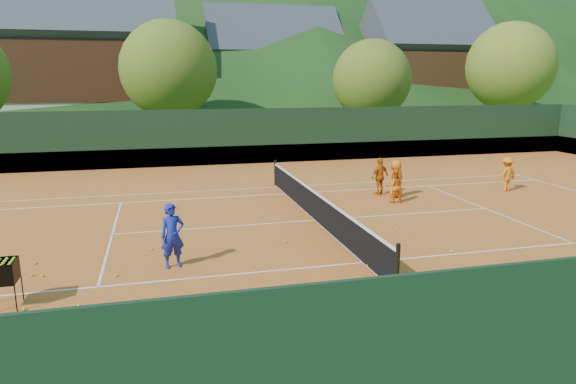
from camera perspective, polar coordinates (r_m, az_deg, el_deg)
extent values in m
plane|color=#2E5219|center=(17.01, 3.09, -3.22)|extent=(400.00, 400.00, 0.00)
cube|color=#C15C1F|center=(17.01, 3.09, -3.19)|extent=(40.00, 24.00, 0.02)
imported|color=#1926A3|center=(12.94, -12.72, -4.76)|extent=(0.66, 0.51, 1.62)
imported|color=orange|center=(19.68, 11.76, 0.68)|extent=(0.66, 0.54, 1.28)
imported|color=orange|center=(20.87, 10.17, 1.72)|extent=(0.95, 0.67, 1.50)
imported|color=orange|center=(20.55, 11.92, 1.46)|extent=(0.82, 0.63, 1.49)
imported|color=orange|center=(23.08, 23.13, 1.84)|extent=(1.02, 0.71, 1.43)
sphere|color=#B7D623|center=(10.70, 8.70, -12.80)|extent=(0.07, 0.07, 0.07)
sphere|color=#B7D623|center=(9.89, -2.75, -14.89)|extent=(0.07, 0.07, 0.07)
sphere|color=#B7D623|center=(14.52, -26.27, -7.09)|extent=(0.07, 0.07, 0.07)
sphere|color=#B7D623|center=(14.57, 17.76, -6.31)|extent=(0.07, 0.07, 0.07)
sphere|color=#B7D623|center=(14.56, -14.96, -6.14)|extent=(0.07, 0.07, 0.07)
sphere|color=#B7D623|center=(14.62, 7.59, -5.74)|extent=(0.07, 0.07, 0.07)
sphere|color=#B7D623|center=(16.24, 11.99, -4.05)|extent=(0.07, 0.07, 0.07)
sphere|color=#B7D623|center=(14.03, 26.87, -7.82)|extent=(0.07, 0.07, 0.07)
sphere|color=#B7D623|center=(16.41, 6.30, -3.67)|extent=(0.07, 0.07, 0.07)
sphere|color=#B7D623|center=(12.94, -18.57, -8.75)|extent=(0.07, 0.07, 0.07)
sphere|color=#B7D623|center=(11.60, -22.22, -11.57)|extent=(0.07, 0.07, 0.07)
sphere|color=#B7D623|center=(13.71, -26.55, -8.25)|extent=(0.07, 0.07, 0.07)
sphere|color=#B7D623|center=(11.88, -27.29, -11.48)|extent=(0.07, 0.07, 0.07)
sphere|color=#B7D623|center=(13.07, 8.91, -8.02)|extent=(0.07, 0.07, 0.07)
sphere|color=#B7D623|center=(14.72, -0.34, -5.50)|extent=(0.07, 0.07, 0.07)
sphere|color=#B7D623|center=(8.57, -4.82, -19.59)|extent=(0.07, 0.07, 0.07)
sphere|color=#B7D623|center=(13.56, -25.62, -8.38)|extent=(0.07, 0.07, 0.07)
sphere|color=#B7D623|center=(16.46, 23.10, -4.57)|extent=(0.07, 0.07, 0.07)
sphere|color=#B7D623|center=(10.10, -22.47, -15.28)|extent=(0.07, 0.07, 0.07)
cube|color=silver|center=(12.15, 10.88, -9.86)|extent=(23.77, 0.06, 0.00)
cube|color=silver|center=(22.15, -1.12, 0.56)|extent=(23.77, 0.06, 0.00)
cube|color=white|center=(13.32, 8.38, -7.74)|extent=(23.77, 0.06, 0.00)
cube|color=white|center=(20.85, -0.26, -0.19)|extent=(23.77, 0.06, 0.00)
cube|color=white|center=(16.35, -18.94, -4.46)|extent=(0.06, 8.23, 0.00)
cube|color=silver|center=(19.82, 21.06, -1.71)|extent=(0.06, 8.23, 0.00)
cube|color=white|center=(17.00, 3.09, -3.14)|extent=(12.80, 0.06, 0.00)
cube|color=white|center=(17.00, 3.09, -3.14)|extent=(0.06, 10.97, 0.00)
cube|color=black|center=(16.89, 3.11, -1.68)|extent=(0.03, 11.97, 0.90)
cube|color=white|center=(16.78, 3.12, -0.13)|extent=(0.05, 11.97, 0.06)
cylinder|color=black|center=(11.54, 12.04, -8.24)|extent=(0.10, 0.10, 1.10)
cylinder|color=black|center=(22.52, -1.41, 2.18)|extent=(0.10, 0.10, 1.10)
cube|color=black|center=(28.22, -4.15, 6.19)|extent=(40.00, 0.05, 3.00)
cube|color=#1A5B27|center=(28.35, -4.12, 4.18)|extent=(40.40, 0.05, 1.00)
cylinder|color=black|center=(11.81, -28.01, -10.42)|extent=(0.02, 0.02, 0.55)
cylinder|color=black|center=(12.31, -27.41, -9.45)|extent=(0.02, 0.02, 0.55)
cube|color=black|center=(12.03, -29.12, -8.72)|extent=(0.55, 0.55, 0.02)
cube|color=black|center=(12.21, -28.91, -7.28)|extent=(0.55, 0.02, 0.45)
cube|color=black|center=(11.89, -27.95, -7.69)|extent=(0.02, 0.55, 0.45)
sphere|color=#CCE526|center=(11.70, -29.26, -7.16)|extent=(0.07, 0.07, 0.07)
sphere|color=#CCE526|center=(11.82, -29.10, -6.95)|extent=(0.07, 0.07, 0.07)
sphere|color=#CCE526|center=(11.95, -28.93, -6.73)|extent=(0.07, 0.07, 0.07)
sphere|color=#CCE526|center=(12.07, -28.77, -6.53)|extent=(0.07, 0.07, 0.07)
sphere|color=#CCE526|center=(11.66, -28.61, -7.15)|extent=(0.07, 0.07, 0.07)
sphere|color=#CCE526|center=(11.79, -28.45, -6.93)|extent=(0.07, 0.07, 0.07)
sphere|color=#CCE526|center=(11.91, -28.29, -6.72)|extent=(0.07, 0.07, 0.07)
sphere|color=#CCE526|center=(12.04, -28.14, -6.51)|extent=(0.07, 0.07, 0.07)
cube|color=beige|center=(46.02, -20.73, 7.76)|extent=(12.00, 9.00, 2.88)
cube|color=#391B0F|center=(45.91, -21.09, 12.33)|extent=(12.24, 9.18, 4.48)
cube|color=#42424A|center=(46.03, -21.38, 15.85)|extent=(13.80, 9.93, 9.93)
cube|color=beige|center=(50.92, -1.83, 8.72)|extent=(11.00, 8.00, 2.52)
cube|color=#391D0F|center=(50.81, -1.86, 12.35)|extent=(11.22, 8.16, 3.92)
cube|color=#3E3E45|center=(50.87, -1.88, 15.23)|extent=(12.65, 8.82, 8.82)
cube|color=beige|center=(52.08, 14.55, 8.52)|extent=(10.00, 8.00, 2.70)
cube|color=#3C2010|center=(51.98, 14.77, 12.31)|extent=(10.20, 8.16, 4.20)
cube|color=#3E3D45|center=(52.06, 14.93, 15.28)|extent=(11.50, 8.82, 8.82)
cylinder|color=#3C2518|center=(35.78, -12.81, 7.12)|extent=(0.36, 0.36, 2.88)
sphere|color=#486B1C|center=(35.64, -13.11, 13.14)|extent=(6.40, 6.40, 6.40)
cylinder|color=#3C2518|center=(37.84, 9.12, 7.27)|extent=(0.36, 0.36, 2.52)
sphere|color=#4A691C|center=(37.69, 9.29, 12.26)|extent=(5.60, 5.60, 5.60)
cylinder|color=#41291A|center=(44.74, 23.01, 7.58)|extent=(0.36, 0.36, 3.06)
sphere|color=#587820|center=(44.65, 23.45, 12.68)|extent=(6.80, 6.80, 6.80)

